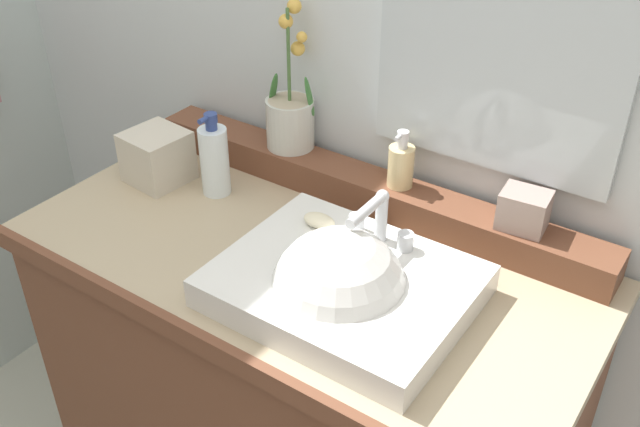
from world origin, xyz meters
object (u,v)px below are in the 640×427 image
(soap_dispenser, at_px, (401,164))
(trinket_box, at_px, (524,210))
(tissue_box, at_px, (157,157))
(sink_basin, at_px, (341,291))
(lotion_bottle, at_px, (214,159))
(potted_plant, at_px, (290,115))
(soap_bar, at_px, (319,221))

(soap_dispenser, xyz_separation_m, trinket_box, (0.28, -0.00, -0.01))
(trinket_box, xyz_separation_m, tissue_box, (-0.82, -0.19, -0.05))
(sink_basin, bearing_deg, lotion_bottle, 159.88)
(potted_plant, height_order, trinket_box, potted_plant)
(lotion_bottle, xyz_separation_m, tissue_box, (-0.15, -0.03, -0.02))
(sink_basin, bearing_deg, soap_dispenser, 100.49)
(potted_plant, bearing_deg, sink_basin, -42.95)
(potted_plant, bearing_deg, lotion_bottle, -117.55)
(soap_dispenser, relative_size, lotion_bottle, 0.65)
(potted_plant, height_order, tissue_box, potted_plant)
(lotion_bottle, bearing_deg, sink_basin, -20.12)
(soap_bar, xyz_separation_m, tissue_box, (-0.47, 0.02, -0.01))
(sink_basin, height_order, lotion_bottle, lotion_bottle)
(potted_plant, bearing_deg, trinket_box, -1.58)
(trinket_box, bearing_deg, potted_plant, 173.11)
(soap_dispenser, height_order, tissue_box, soap_dispenser)
(soap_dispenser, distance_m, tissue_box, 0.58)
(soap_dispenser, distance_m, lotion_bottle, 0.42)
(lotion_bottle, bearing_deg, trinket_box, 13.10)
(soap_bar, distance_m, potted_plant, 0.33)
(soap_bar, height_order, tissue_box, tissue_box)
(trinket_box, distance_m, lotion_bottle, 0.68)
(soap_bar, distance_m, soap_dispenser, 0.23)
(trinket_box, xyz_separation_m, lotion_bottle, (-0.67, -0.15, -0.03))
(potted_plant, xyz_separation_m, tissue_box, (-0.24, -0.21, -0.09))
(sink_basin, bearing_deg, trinket_box, 55.91)
(potted_plant, xyz_separation_m, soap_dispenser, (0.30, -0.01, -0.03))
(soap_bar, bearing_deg, tissue_box, 177.81)
(soap_bar, distance_m, tissue_box, 0.47)
(sink_basin, distance_m, tissue_box, 0.61)
(potted_plant, distance_m, soap_dispenser, 0.30)
(sink_basin, xyz_separation_m, potted_plant, (-0.36, 0.34, 0.13))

